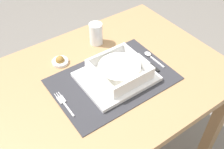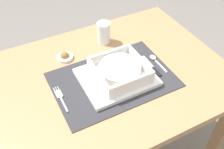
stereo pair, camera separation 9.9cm
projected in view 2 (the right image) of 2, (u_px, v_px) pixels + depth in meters
dining_table at (109, 95)px, 1.11m from camera, size 0.93×0.69×0.75m
placemat at (112, 80)px, 1.01m from camera, size 0.45×0.31×0.00m
serving_plate at (116, 77)px, 1.01m from camera, size 0.27×0.22×0.02m
porridge_bowl at (120, 71)px, 0.99m from camera, size 0.19×0.19×0.05m
fork at (60, 97)px, 0.94m from camera, size 0.02×0.13×0.00m
spoon at (155, 59)px, 1.09m from camera, size 0.02×0.11×0.01m
butter_knife at (152, 67)px, 1.05m from camera, size 0.01×0.13×0.01m
drinking_glass at (104, 33)px, 1.15m from camera, size 0.06×0.06×0.10m
condiment_saucer at (65, 57)px, 1.09m from camera, size 0.07×0.07×0.04m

